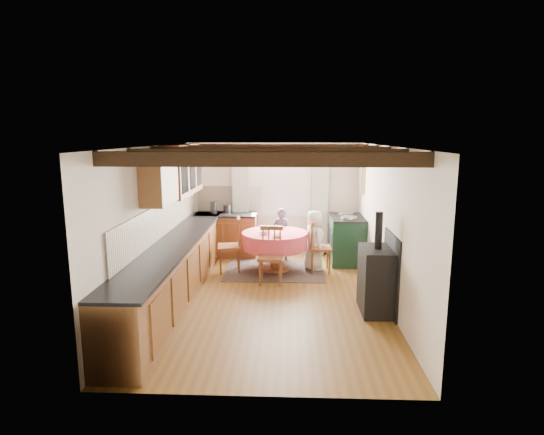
{
  "coord_description": "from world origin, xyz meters",
  "views": [
    {
      "loc": [
        0.31,
        -6.73,
        2.57
      ],
      "look_at": [
        0.0,
        0.8,
        1.15
      ],
      "focal_mm": 29.14,
      "sensor_mm": 36.0,
      "label": 1
    }
  ],
  "objects_px": {
    "chair_left": "(229,245)",
    "child_right": "(314,240)",
    "dining_table": "(275,252)",
    "child_far": "(281,234)",
    "cup": "(267,228)",
    "aga_range": "(347,239)",
    "chair_near": "(271,256)",
    "cast_iron_stove": "(377,263)",
    "chair_right": "(320,246)"
  },
  "relations": [
    {
      "from": "chair_near",
      "to": "cast_iron_stove",
      "type": "height_order",
      "value": "cast_iron_stove"
    },
    {
      "from": "child_far",
      "to": "child_right",
      "type": "bearing_deg",
      "value": 129.16
    },
    {
      "from": "chair_right",
      "to": "child_right",
      "type": "height_order",
      "value": "child_right"
    },
    {
      "from": "cast_iron_stove",
      "to": "chair_near",
      "type": "bearing_deg",
      "value": 143.24
    },
    {
      "from": "child_far",
      "to": "cup",
      "type": "distance_m",
      "value": 0.61
    },
    {
      "from": "dining_table",
      "to": "child_far",
      "type": "bearing_deg",
      "value": 81.63
    },
    {
      "from": "dining_table",
      "to": "child_far",
      "type": "distance_m",
      "value": 0.73
    },
    {
      "from": "cast_iron_stove",
      "to": "child_right",
      "type": "distance_m",
      "value": 2.19
    },
    {
      "from": "child_right",
      "to": "cup",
      "type": "bearing_deg",
      "value": 65.45
    },
    {
      "from": "child_far",
      "to": "dining_table",
      "type": "bearing_deg",
      "value": 73.58
    },
    {
      "from": "aga_range",
      "to": "cast_iron_stove",
      "type": "distance_m",
      "value": 2.6
    },
    {
      "from": "chair_right",
      "to": "cast_iron_stove",
      "type": "relative_size",
      "value": 0.67
    },
    {
      "from": "chair_near",
      "to": "chair_left",
      "type": "bearing_deg",
      "value": 144.24
    },
    {
      "from": "chair_left",
      "to": "chair_right",
      "type": "bearing_deg",
      "value": 83.0
    },
    {
      "from": "chair_near",
      "to": "child_right",
      "type": "relative_size",
      "value": 0.86
    },
    {
      "from": "aga_range",
      "to": "cup",
      "type": "xyz_separation_m",
      "value": [
        -1.61,
        -0.45,
        0.31
      ]
    },
    {
      "from": "dining_table",
      "to": "aga_range",
      "type": "distance_m",
      "value": 1.59
    },
    {
      "from": "child_far",
      "to": "child_right",
      "type": "xyz_separation_m",
      "value": [
        0.65,
        -0.6,
        0.03
      ]
    },
    {
      "from": "dining_table",
      "to": "chair_left",
      "type": "relative_size",
      "value": 1.19
    },
    {
      "from": "dining_table",
      "to": "chair_near",
      "type": "relative_size",
      "value": 1.25
    },
    {
      "from": "chair_near",
      "to": "cup",
      "type": "height_order",
      "value": "chair_near"
    },
    {
      "from": "cup",
      "to": "child_right",
      "type": "bearing_deg",
      "value": -6.43
    },
    {
      "from": "cast_iron_stove",
      "to": "aga_range",
      "type": "bearing_deg",
      "value": 92.44
    },
    {
      "from": "cast_iron_stove",
      "to": "child_far",
      "type": "xyz_separation_m",
      "value": [
        -1.45,
        2.63,
        -0.19
      ]
    },
    {
      "from": "child_far",
      "to": "aga_range",
      "type": "bearing_deg",
      "value": 169.85
    },
    {
      "from": "chair_left",
      "to": "child_right",
      "type": "xyz_separation_m",
      "value": [
        1.61,
        0.18,
        0.05
      ]
    },
    {
      "from": "chair_left",
      "to": "child_far",
      "type": "relative_size",
      "value": 0.95
    },
    {
      "from": "dining_table",
      "to": "child_far",
      "type": "height_order",
      "value": "child_far"
    },
    {
      "from": "chair_near",
      "to": "child_right",
      "type": "height_order",
      "value": "child_right"
    },
    {
      "from": "aga_range",
      "to": "cup",
      "type": "bearing_deg",
      "value": -164.46
    },
    {
      "from": "chair_near",
      "to": "aga_range",
      "type": "relative_size",
      "value": 0.96
    },
    {
      "from": "cast_iron_stove",
      "to": "cup",
      "type": "distance_m",
      "value": 2.74
    },
    {
      "from": "dining_table",
      "to": "cup",
      "type": "relative_size",
      "value": 13.55
    },
    {
      "from": "cup",
      "to": "chair_left",
      "type": "bearing_deg",
      "value": -157.54
    },
    {
      "from": "dining_table",
      "to": "chair_right",
      "type": "distance_m",
      "value": 0.87
    },
    {
      "from": "dining_table",
      "to": "chair_near",
      "type": "distance_m",
      "value": 0.75
    },
    {
      "from": "chair_near",
      "to": "cup",
      "type": "xyz_separation_m",
      "value": [
        -0.12,
        0.94,
        0.29
      ]
    },
    {
      "from": "dining_table",
      "to": "chair_right",
      "type": "height_order",
      "value": "chair_right"
    },
    {
      "from": "dining_table",
      "to": "cup",
      "type": "height_order",
      "value": "cup"
    },
    {
      "from": "cup",
      "to": "cast_iron_stove",
      "type": "bearing_deg",
      "value": -51.16
    },
    {
      "from": "chair_near",
      "to": "cast_iron_stove",
      "type": "xyz_separation_m",
      "value": [
        1.6,
        -1.19,
        0.25
      ]
    },
    {
      "from": "child_far",
      "to": "child_right",
      "type": "relative_size",
      "value": 0.96
    },
    {
      "from": "aga_range",
      "to": "child_right",
      "type": "xyz_separation_m",
      "value": [
        -0.69,
        -0.55,
        0.1
      ]
    },
    {
      "from": "dining_table",
      "to": "chair_near",
      "type": "height_order",
      "value": "chair_near"
    },
    {
      "from": "chair_left",
      "to": "cup",
      "type": "relative_size",
      "value": 11.42
    },
    {
      "from": "child_far",
      "to": "cup",
      "type": "bearing_deg",
      "value": 53.58
    },
    {
      "from": "chair_right",
      "to": "child_far",
      "type": "bearing_deg",
      "value": 44.37
    },
    {
      "from": "chair_left",
      "to": "child_right",
      "type": "height_order",
      "value": "child_right"
    },
    {
      "from": "chair_near",
      "to": "child_far",
      "type": "relative_size",
      "value": 0.9
    },
    {
      "from": "cast_iron_stove",
      "to": "child_right",
      "type": "height_order",
      "value": "cast_iron_stove"
    }
  ]
}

